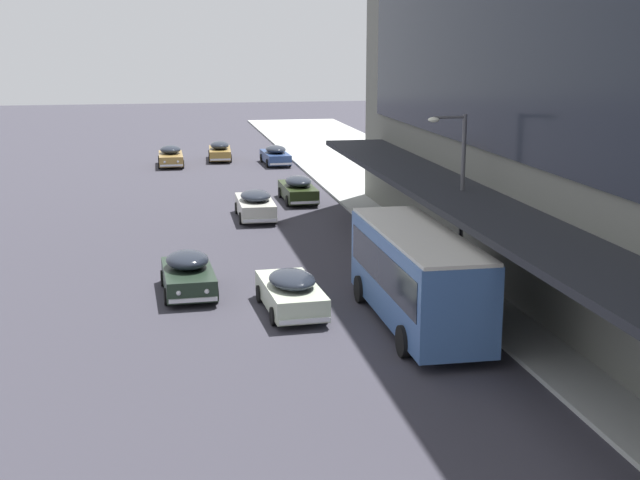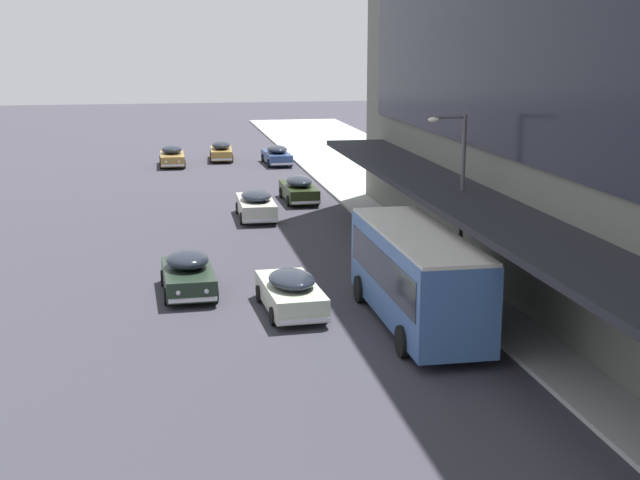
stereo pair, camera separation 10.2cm
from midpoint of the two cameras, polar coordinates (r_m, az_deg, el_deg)
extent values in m
cube|color=#3F64A0|center=(30.09, 6.29, -2.31)|extent=(2.50, 9.03, 2.82)
cube|color=black|center=(30.00, 6.30, -1.69)|extent=(2.54, 8.31, 1.24)
cube|color=silver|center=(29.74, 6.36, 0.41)|extent=(2.40, 9.03, 0.12)
cube|color=black|center=(34.09, 4.15, 1.55)|extent=(1.24, 0.06, 0.36)
cylinder|color=black|center=(32.97, 2.64, -3.15)|extent=(0.25, 1.00, 1.00)
cylinder|color=black|center=(33.60, 6.77, -2.92)|extent=(0.25, 1.00, 1.00)
cylinder|color=black|center=(27.56, 5.40, -6.48)|extent=(0.25, 1.00, 1.00)
cylinder|color=black|center=(28.31, 10.27, -6.10)|extent=(0.25, 1.00, 1.00)
cube|color=beige|center=(48.10, -4.06, 2.13)|extent=(1.88, 4.69, 0.82)
ellipsoid|color=#1E232D|center=(47.76, -4.04, 2.85)|extent=(1.63, 2.59, 0.54)
cube|color=silver|center=(50.48, -4.32, 2.34)|extent=(1.72, 0.14, 0.14)
cube|color=silver|center=(45.83, -3.77, 1.26)|extent=(1.72, 0.14, 0.14)
sphere|color=silver|center=(50.35, -4.89, 2.66)|extent=(0.18, 0.18, 0.18)
sphere|color=silver|center=(50.44, -3.75, 2.70)|extent=(0.18, 0.18, 0.18)
cylinder|color=black|center=(49.50, -5.26, 2.05)|extent=(0.15, 0.64, 0.64)
cylinder|color=black|center=(49.66, -3.17, 2.12)|extent=(0.15, 0.64, 0.64)
cylinder|color=black|center=(46.67, -4.99, 1.39)|extent=(0.15, 0.64, 0.64)
cylinder|color=black|center=(46.85, -2.78, 1.47)|extent=(0.15, 0.64, 0.64)
cube|color=olive|center=(71.18, -6.30, 5.56)|extent=(1.91, 4.69, 0.71)
ellipsoid|color=#1E232D|center=(70.87, -6.31, 6.06)|extent=(1.59, 2.61, 0.65)
cube|color=silver|center=(73.54, -6.32, 5.64)|extent=(1.57, 0.21, 0.14)
cube|color=silver|center=(68.88, -6.26, 5.15)|extent=(1.57, 0.21, 0.14)
sphere|color=silver|center=(73.47, -6.68, 5.82)|extent=(0.18, 0.18, 0.18)
sphere|color=silver|center=(73.48, -5.97, 5.84)|extent=(0.18, 0.18, 0.18)
cylinder|color=black|center=(72.62, -6.96, 5.49)|extent=(0.18, 0.65, 0.64)
cylinder|color=black|center=(72.64, -5.66, 5.52)|extent=(0.18, 0.65, 0.64)
cylinder|color=black|center=(69.80, -6.95, 5.19)|extent=(0.18, 0.65, 0.64)
cylinder|color=black|center=(69.82, -5.60, 5.22)|extent=(0.18, 0.65, 0.64)
cube|color=#1F2E22|center=(34.34, -8.34, -2.44)|extent=(1.99, 4.22, 0.77)
ellipsoid|color=#1E232D|center=(34.37, -8.41, -1.26)|extent=(1.70, 2.34, 0.65)
cube|color=silver|center=(32.36, -8.05, -3.82)|extent=(1.75, 0.18, 0.14)
cube|color=silver|center=(36.45, -8.58, -1.93)|extent=(1.75, 0.18, 0.14)
sphere|color=silver|center=(32.35, -7.18, -3.27)|extent=(0.18, 0.18, 0.18)
sphere|color=silver|center=(32.28, -8.96, -3.37)|extent=(0.18, 0.18, 0.18)
cylinder|color=black|center=(33.25, -6.58, -3.41)|extent=(0.16, 0.64, 0.64)
cylinder|color=black|center=(33.13, -9.75, -3.58)|extent=(0.16, 0.64, 0.64)
cylinder|color=black|center=(35.72, -7.01, -2.27)|extent=(0.16, 0.64, 0.64)
cylinder|color=black|center=(35.61, -9.96, -2.42)|extent=(0.16, 0.64, 0.64)
cube|color=olive|center=(68.41, -9.40, 5.18)|extent=(1.76, 4.38, 0.73)
ellipsoid|color=#1E232D|center=(68.54, -9.42, 5.74)|extent=(1.55, 2.41, 0.63)
cube|color=silver|center=(66.22, -9.36, 4.74)|extent=(1.66, 0.12, 0.14)
cube|color=silver|center=(70.65, -9.43, 5.24)|extent=(1.66, 0.12, 0.14)
sphere|color=silver|center=(66.22, -8.95, 4.98)|extent=(0.18, 0.18, 0.18)
sphere|color=silver|center=(66.21, -9.79, 4.95)|extent=(0.18, 0.18, 0.18)
cylinder|color=black|center=(67.12, -8.62, 4.83)|extent=(0.14, 0.64, 0.64)
cylinder|color=black|center=(67.09, -10.12, 4.77)|extent=(0.14, 0.64, 0.64)
cylinder|color=black|center=(69.80, -8.69, 5.14)|extent=(0.14, 0.64, 0.64)
cylinder|color=black|center=(69.78, -10.13, 5.08)|extent=(0.14, 0.64, 0.64)
cube|color=beige|center=(31.82, -1.81, -3.53)|extent=(2.07, 4.56, 0.78)
ellipsoid|color=#1E232D|center=(31.44, -1.73, -2.53)|extent=(1.74, 2.54, 0.54)
cube|color=silver|center=(34.05, -2.58, -2.86)|extent=(1.74, 0.21, 0.14)
cube|color=silver|center=(29.76, -0.91, -5.20)|extent=(1.74, 0.21, 0.14)
sphere|color=silver|center=(33.85, -3.41, -2.45)|extent=(0.18, 0.18, 0.18)
sphere|color=silver|center=(34.03, -1.74, -2.35)|extent=(0.18, 0.18, 0.18)
cylinder|color=black|center=(33.05, -3.85, -3.45)|extent=(0.17, 0.65, 0.64)
cylinder|color=black|center=(33.39, -0.74, -3.25)|extent=(0.17, 0.65, 0.64)
cylinder|color=black|center=(30.44, -2.97, -4.89)|extent=(0.17, 0.65, 0.64)
cylinder|color=black|center=(30.81, 0.39, -4.65)|extent=(0.17, 0.65, 0.64)
cube|color=navy|center=(68.44, -2.75, 5.33)|extent=(1.87, 4.75, 0.72)
ellipsoid|color=#1E232D|center=(68.13, -2.72, 5.82)|extent=(1.59, 2.63, 0.57)
cube|color=silver|center=(70.81, -3.07, 5.42)|extent=(1.63, 0.18, 0.14)
cube|color=silver|center=(66.13, -2.40, 4.89)|extent=(1.63, 0.18, 0.14)
sphere|color=silver|center=(70.68, -3.45, 5.61)|extent=(0.18, 0.18, 0.18)
sphere|color=silver|center=(70.83, -2.70, 5.63)|extent=(0.18, 0.18, 0.18)
cylinder|color=black|center=(69.77, -3.64, 5.25)|extent=(0.16, 0.64, 0.64)
cylinder|color=black|center=(70.04, -2.26, 5.30)|extent=(0.16, 0.64, 0.64)
cylinder|color=black|center=(66.91, -3.27, 4.93)|extent=(0.16, 0.64, 0.64)
cylinder|color=black|center=(67.20, -1.82, 4.98)|extent=(0.16, 0.64, 0.64)
cube|color=#253116|center=(52.92, -1.31, 3.12)|extent=(1.78, 4.63, 0.76)
ellipsoid|color=#1E232D|center=(52.59, -1.27, 3.78)|extent=(1.55, 2.55, 0.59)
cube|color=silver|center=(55.25, -1.72, 3.29)|extent=(1.65, 0.14, 0.14)
cube|color=silver|center=(50.68, -0.87, 2.42)|extent=(1.65, 0.14, 0.14)
sphere|color=silver|center=(55.10, -2.20, 3.56)|extent=(0.18, 0.18, 0.18)
sphere|color=silver|center=(55.25, -1.22, 3.59)|extent=(0.18, 0.18, 0.18)
cylinder|color=black|center=(54.23, -2.47, 3.05)|extent=(0.15, 0.64, 0.64)
cylinder|color=black|center=(54.50, -0.66, 3.11)|extent=(0.15, 0.64, 0.64)
cylinder|color=black|center=(51.45, -2.00, 2.51)|extent=(0.15, 0.64, 0.64)
cylinder|color=black|center=(51.74, -0.10, 2.58)|extent=(0.15, 0.64, 0.64)
cylinder|color=#4C4C51|center=(34.04, 9.15, 2.36)|extent=(0.16, 0.16, 6.65)
cylinder|color=#4C4C51|center=(33.41, 8.37, 7.78)|extent=(1.20, 0.10, 0.10)
ellipsoid|color=silver|center=(33.23, 7.38, 7.64)|extent=(0.44, 0.28, 0.20)
camera|label=1|loc=(0.05, -89.92, 0.02)|focal=50.00mm
camera|label=2|loc=(0.05, 90.08, -0.02)|focal=50.00mm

